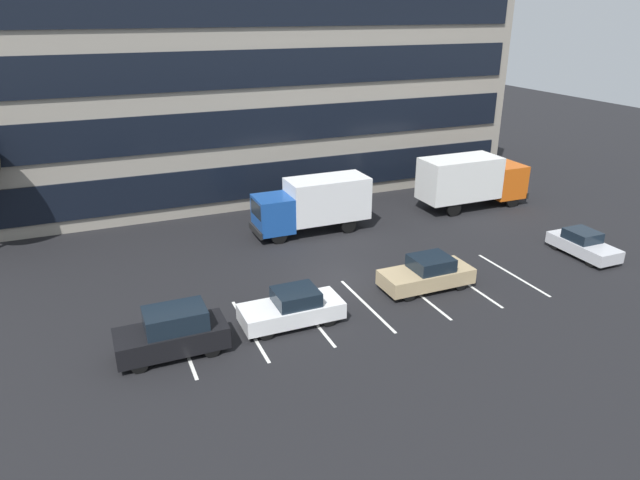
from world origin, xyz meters
name	(u,v)px	position (x,y,z in m)	size (l,w,h in m)	color
ground_plane	(339,278)	(0.00, 0.00, 0.00)	(120.00, 120.00, 0.00)	black
office_building	(237,89)	(0.00, 17.95, 7.20)	(38.80, 11.95, 14.40)	gray
lot_markings	(367,305)	(0.00, -3.06, 0.00)	(16.94, 5.40, 0.01)	silver
box_truck_blue	(314,203)	(1.33, 6.56, 1.85)	(7.08, 2.34, 3.28)	#194799
box_truck_orange	(471,179)	(12.87, 6.68, 2.00)	(7.65, 2.53, 3.55)	#D85914
sedan_tan	(427,274)	(3.49, -2.63, 0.76)	(4.51, 1.89, 1.62)	tan
suv_black	(173,333)	(-8.83, -3.65, 0.94)	(4.30, 1.82, 1.94)	black
sedan_white	(292,308)	(-3.71, -3.27, 0.75)	(4.41, 1.84, 1.58)	white
sedan_silver	(583,244)	(13.56, -2.61, 0.67)	(1.65, 3.95, 1.41)	silver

